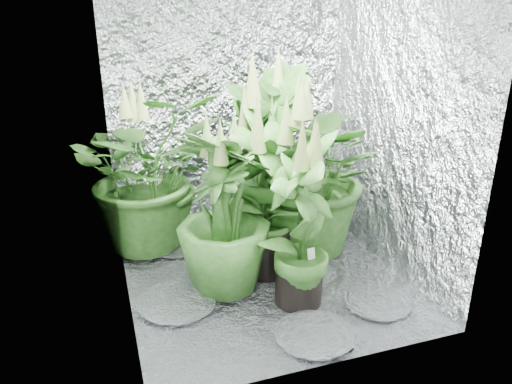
{
  "coord_description": "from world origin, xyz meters",
  "views": [
    {
      "loc": [
        -0.88,
        -2.47,
        1.6
      ],
      "look_at": [
        -0.06,
        0.0,
        0.58
      ],
      "focal_mm": 35.0,
      "sensor_mm": 36.0,
      "label": 1
    }
  ],
  "objects_px": {
    "plant_a": "(146,171)",
    "plant_c": "(267,163)",
    "plant_f": "(301,223)",
    "circulation_fan": "(314,205)",
    "plant_e": "(308,175)",
    "plant_d": "(224,214)",
    "plant_b": "(265,195)"
  },
  "relations": [
    {
      "from": "plant_c",
      "to": "plant_d",
      "type": "height_order",
      "value": "plant_c"
    },
    {
      "from": "plant_c",
      "to": "circulation_fan",
      "type": "bearing_deg",
      "value": 28.08
    },
    {
      "from": "plant_b",
      "to": "plant_d",
      "type": "xyz_separation_m",
      "value": [
        -0.29,
        -0.14,
        -0.02
      ]
    },
    {
      "from": "plant_d",
      "to": "plant_f",
      "type": "bearing_deg",
      "value": -35.26
    },
    {
      "from": "plant_a",
      "to": "plant_f",
      "type": "distance_m",
      "value": 1.15
    },
    {
      "from": "plant_a",
      "to": "plant_c",
      "type": "distance_m",
      "value": 0.78
    },
    {
      "from": "plant_c",
      "to": "plant_b",
      "type": "bearing_deg",
      "value": -110.98
    },
    {
      "from": "circulation_fan",
      "to": "plant_d",
      "type": "bearing_deg",
      "value": -118.61
    },
    {
      "from": "plant_a",
      "to": "plant_e",
      "type": "xyz_separation_m",
      "value": [
        0.94,
        -0.44,
        0.02
      ]
    },
    {
      "from": "plant_c",
      "to": "circulation_fan",
      "type": "distance_m",
      "value": 0.69
    },
    {
      "from": "plant_f",
      "to": "plant_b",
      "type": "bearing_deg",
      "value": 99.28
    },
    {
      "from": "plant_e",
      "to": "plant_f",
      "type": "xyz_separation_m",
      "value": [
        -0.25,
        -0.48,
        -0.08
      ]
    },
    {
      "from": "plant_a",
      "to": "plant_f",
      "type": "relative_size",
      "value": 1.09
    },
    {
      "from": "plant_b",
      "to": "plant_d",
      "type": "relative_size",
      "value": 1.08
    },
    {
      "from": "plant_d",
      "to": "plant_e",
      "type": "xyz_separation_m",
      "value": [
        0.6,
        0.23,
        0.09
      ]
    },
    {
      "from": "plant_a",
      "to": "plant_c",
      "type": "bearing_deg",
      "value": -19.16
    },
    {
      "from": "plant_e",
      "to": "circulation_fan",
      "type": "relative_size",
      "value": 3.32
    },
    {
      "from": "circulation_fan",
      "to": "plant_f",
      "type": "bearing_deg",
      "value": -95.08
    },
    {
      "from": "plant_b",
      "to": "plant_f",
      "type": "height_order",
      "value": "plant_b"
    },
    {
      "from": "plant_d",
      "to": "plant_f",
      "type": "xyz_separation_m",
      "value": [
        0.35,
        -0.25,
        0.01
      ]
    },
    {
      "from": "plant_d",
      "to": "circulation_fan",
      "type": "relative_size",
      "value": 2.89
    },
    {
      "from": "plant_a",
      "to": "plant_d",
      "type": "xyz_separation_m",
      "value": [
        0.34,
        -0.66,
        -0.07
      ]
    },
    {
      "from": "circulation_fan",
      "to": "plant_a",
      "type": "bearing_deg",
      "value": -156.44
    },
    {
      "from": "plant_c",
      "to": "plant_e",
      "type": "bearing_deg",
      "value": -41.71
    },
    {
      "from": "plant_b",
      "to": "circulation_fan",
      "type": "height_order",
      "value": "plant_b"
    },
    {
      "from": "plant_f",
      "to": "circulation_fan",
      "type": "height_order",
      "value": "plant_f"
    },
    {
      "from": "plant_a",
      "to": "plant_d",
      "type": "relative_size",
      "value": 1.11
    },
    {
      "from": "plant_c",
      "to": "plant_a",
      "type": "bearing_deg",
      "value": 160.84
    },
    {
      "from": "plant_a",
      "to": "plant_f",
      "type": "bearing_deg",
      "value": -52.96
    },
    {
      "from": "plant_c",
      "to": "plant_d",
      "type": "xyz_separation_m",
      "value": [
        -0.4,
        -0.41,
        -0.13
      ]
    },
    {
      "from": "plant_b",
      "to": "plant_c",
      "type": "relative_size",
      "value": 0.86
    },
    {
      "from": "plant_d",
      "to": "circulation_fan",
      "type": "height_order",
      "value": "plant_d"
    }
  ]
}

